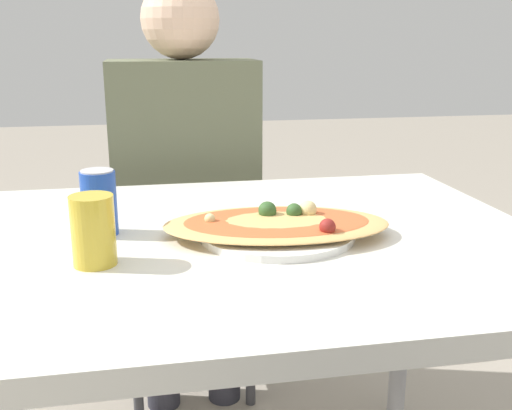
# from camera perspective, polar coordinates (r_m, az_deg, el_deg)

# --- Properties ---
(dining_table) EXTENTS (1.18, 0.89, 0.73)m
(dining_table) POSITION_cam_1_polar(r_m,az_deg,el_deg) (1.16, -1.87, -6.30)
(dining_table) COLOR silver
(dining_table) RESTS_ON ground_plane
(chair_far_seated) EXTENTS (0.40, 0.40, 0.85)m
(chair_far_seated) POSITION_cam_1_polar(r_m,az_deg,el_deg) (1.93, -6.75, -2.58)
(chair_far_seated) COLOR #4C4C4C
(chair_far_seated) RESTS_ON ground_plane
(person_seated) EXTENTS (0.42, 0.26, 1.25)m
(person_seated) POSITION_cam_1_polar(r_m,az_deg,el_deg) (1.77, -6.76, 4.00)
(person_seated) COLOR #2D2D38
(person_seated) RESTS_ON ground_plane
(pizza_main) EXTENTS (0.45, 0.29, 0.06)m
(pizza_main) POSITION_cam_1_polar(r_m,az_deg,el_deg) (1.13, 2.04, -2.01)
(pizza_main) COLOR white
(pizza_main) RESTS_ON dining_table
(soda_can) EXTENTS (0.07, 0.07, 0.12)m
(soda_can) POSITION_cam_1_polar(r_m,az_deg,el_deg) (1.17, -14.71, 0.22)
(soda_can) COLOR #1E47B2
(soda_can) RESTS_ON dining_table
(drink_glass) EXTENTS (0.07, 0.07, 0.12)m
(drink_glass) POSITION_cam_1_polar(r_m,az_deg,el_deg) (1.01, -15.24, -2.36)
(drink_glass) COLOR gold
(drink_glass) RESTS_ON dining_table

